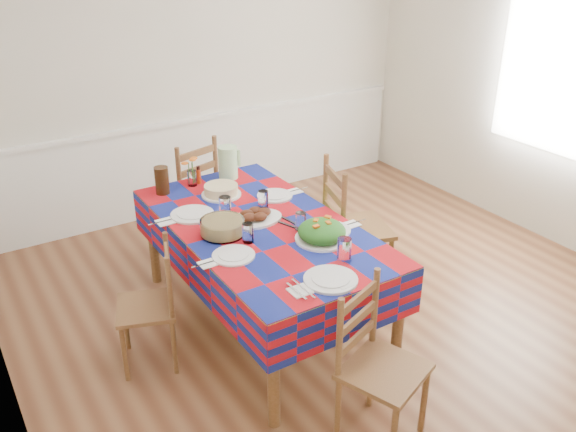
% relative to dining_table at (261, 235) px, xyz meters
% --- Properties ---
extents(room, '(4.58, 5.08, 2.78)m').
position_rel_dining_table_xyz_m(room, '(0.58, -0.41, 0.66)').
color(room, brown).
rests_on(room, ground).
extents(wainscot, '(4.41, 0.06, 0.92)m').
position_rel_dining_table_xyz_m(wainscot, '(0.58, 2.07, -0.21)').
color(wainscot, white).
rests_on(wainscot, room).
extents(window_right, '(0.00, 1.40, 1.40)m').
position_rel_dining_table_xyz_m(window_right, '(2.81, -0.11, 0.81)').
color(window_right, white).
rests_on(window_right, room).
extents(dining_table, '(1.08, 2.00, 0.78)m').
position_rel_dining_table_xyz_m(dining_table, '(0.00, 0.00, 0.00)').
color(dining_table, brown).
rests_on(dining_table, room).
extents(setting_near_head, '(0.50, 0.34, 0.15)m').
position_rel_dining_table_xyz_m(setting_near_head, '(0.04, -0.78, 0.12)').
color(setting_near_head, white).
rests_on(setting_near_head, dining_table).
extents(setting_left_near, '(0.48, 0.29, 0.13)m').
position_rel_dining_table_xyz_m(setting_left_near, '(-0.30, -0.25, 0.11)').
color(setting_left_near, white).
rests_on(setting_left_near, dining_table).
extents(setting_left_far, '(0.55, 0.33, 0.14)m').
position_rel_dining_table_xyz_m(setting_left_far, '(-0.27, 0.32, 0.12)').
color(setting_left_far, white).
rests_on(setting_left_far, dining_table).
extents(setting_right_near, '(0.49, 0.28, 0.13)m').
position_rel_dining_table_xyz_m(setting_right_near, '(0.29, -0.29, 0.11)').
color(setting_right_near, white).
rests_on(setting_right_near, dining_table).
extents(setting_right_far, '(0.49, 0.28, 0.13)m').
position_rel_dining_table_xyz_m(setting_right_far, '(0.26, 0.29, 0.11)').
color(setting_right_far, white).
rests_on(setting_right_far, dining_table).
extents(meat_platter, '(0.38, 0.27, 0.07)m').
position_rel_dining_table_xyz_m(meat_platter, '(-0.00, 0.07, 0.12)').
color(meat_platter, white).
rests_on(meat_platter, dining_table).
extents(salad_platter, '(0.34, 0.34, 0.14)m').
position_rel_dining_table_xyz_m(salad_platter, '(0.22, -0.40, 0.14)').
color(salad_platter, white).
rests_on(salad_platter, dining_table).
extents(pasta_bowl, '(0.29, 0.29, 0.10)m').
position_rel_dining_table_xyz_m(pasta_bowl, '(-0.28, 0.00, 0.14)').
color(pasta_bowl, white).
rests_on(pasta_bowl, dining_table).
extents(cake, '(0.29, 0.29, 0.08)m').
position_rel_dining_table_xyz_m(cake, '(-0.01, 0.56, 0.13)').
color(cake, white).
rests_on(cake, dining_table).
extents(serving_utensils, '(0.13, 0.30, 0.01)m').
position_rel_dining_table_xyz_m(serving_utensils, '(0.16, -0.10, 0.09)').
color(serving_utensils, black).
rests_on(serving_utensils, dining_table).
extents(flower_vase, '(0.14, 0.12, 0.23)m').
position_rel_dining_table_xyz_m(flower_vase, '(-0.11, 0.85, 0.18)').
color(flower_vase, white).
rests_on(flower_vase, dining_table).
extents(hot_sauce, '(0.03, 0.03, 0.14)m').
position_rel_dining_table_xyz_m(hot_sauce, '(-0.05, 0.86, 0.16)').
color(hot_sauce, red).
rests_on(hot_sauce, dining_table).
extents(green_pitcher, '(0.15, 0.15, 0.26)m').
position_rel_dining_table_xyz_m(green_pitcher, '(0.19, 0.84, 0.22)').
color(green_pitcher, '#B1E5A1').
rests_on(green_pitcher, dining_table).
extents(tea_pitcher, '(0.10, 0.10, 0.21)m').
position_rel_dining_table_xyz_m(tea_pitcher, '(-0.36, 0.83, 0.19)').
color(tea_pitcher, '#311B0A').
rests_on(tea_pitcher, dining_table).
extents(name_card, '(0.08, 0.03, 0.02)m').
position_rel_dining_table_xyz_m(name_card, '(0.00, -0.95, 0.10)').
color(name_card, white).
rests_on(name_card, dining_table).
extents(chair_near, '(0.53, 0.52, 0.94)m').
position_rel_dining_table_xyz_m(chair_near, '(-0.02, -1.27, -0.23)').
color(chair_near, brown).
rests_on(chair_near, room).
extents(chair_far, '(0.55, 0.54, 1.02)m').
position_rel_dining_table_xyz_m(chair_far, '(0.01, 1.26, -0.19)').
color(chair_far, brown).
rests_on(chair_far, room).
extents(chair_left, '(0.46, 0.47, 0.85)m').
position_rel_dining_table_xyz_m(chair_left, '(-0.81, -0.01, -0.27)').
color(chair_left, brown).
rests_on(chair_left, room).
extents(chair_right, '(0.56, 0.58, 1.06)m').
position_rel_dining_table_xyz_m(chair_right, '(0.80, 0.01, -0.17)').
color(chair_right, brown).
rests_on(chair_right, room).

